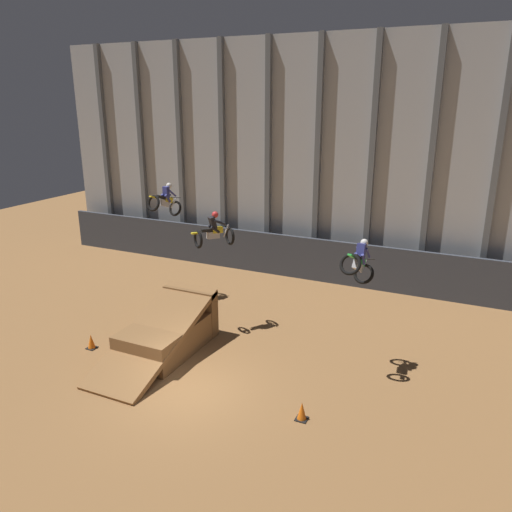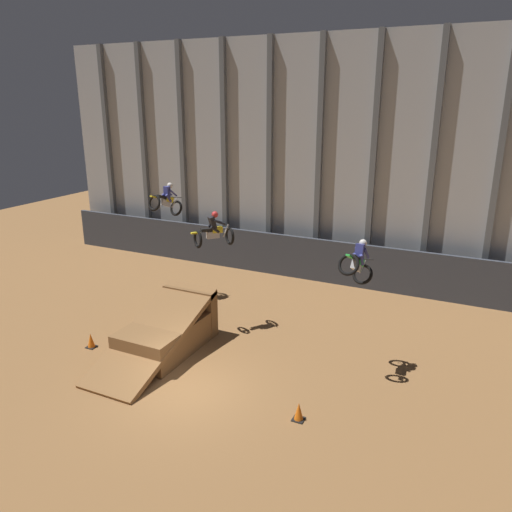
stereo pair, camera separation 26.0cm
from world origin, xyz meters
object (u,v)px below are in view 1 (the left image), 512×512
(rider_bike_right_air, at_px, (359,263))
(traffic_cone_arena_edge, at_px, (302,411))
(dirt_ramp, at_px, (169,332))
(rider_bike_left_air, at_px, (165,201))
(hay_bale_trackside, at_px, (173,300))
(traffic_cone_near_ramp, at_px, (91,342))
(rider_bike_center_air, at_px, (214,232))

(rider_bike_right_air, bearing_deg, traffic_cone_arena_edge, -90.31)
(dirt_ramp, xyz_separation_m, traffic_cone_arena_edge, (6.16, -2.09, -0.41))
(dirt_ramp, height_order, traffic_cone_arena_edge, dirt_ramp)
(dirt_ramp, xyz_separation_m, rider_bike_right_air, (6.75, 1.53, 3.26))
(rider_bike_left_air, bearing_deg, hay_bale_trackside, -37.77)
(dirt_ramp, xyz_separation_m, traffic_cone_near_ramp, (-2.71, -1.29, -0.41))
(traffic_cone_arena_edge, bearing_deg, traffic_cone_near_ramp, 174.86)
(rider_bike_left_air, xyz_separation_m, hay_bale_trackside, (0.63, -0.72, -4.47))
(rider_bike_right_air, bearing_deg, rider_bike_left_air, 173.12)
(rider_bike_center_air, height_order, rider_bike_right_air, rider_bike_center_air)
(hay_bale_trackside, bearing_deg, traffic_cone_near_ramp, -95.68)
(traffic_cone_near_ramp, bearing_deg, traffic_cone_arena_edge, -5.14)
(rider_bike_right_air, distance_m, traffic_cone_near_ramp, 10.53)
(rider_bike_right_air, bearing_deg, traffic_cone_near_ramp, -154.35)
(traffic_cone_near_ramp, bearing_deg, rider_bike_center_air, 48.16)
(rider_bike_center_air, bearing_deg, traffic_cone_near_ramp, -96.64)
(rider_bike_right_air, distance_m, traffic_cone_arena_edge, 5.19)
(rider_bike_right_air, bearing_deg, rider_bike_center_air, -179.83)
(dirt_ramp, height_order, rider_bike_center_air, rider_bike_center_air)
(traffic_cone_arena_edge, distance_m, hay_bale_trackside, 10.11)
(traffic_cone_near_ramp, xyz_separation_m, hay_bale_trackside, (0.48, 4.85, -0.00))
(rider_bike_left_air, distance_m, rider_bike_right_air, 10.03)
(rider_bike_right_air, relative_size, hay_bale_trackside, 1.64)
(rider_bike_left_air, bearing_deg, traffic_cone_near_ramp, -77.65)
(dirt_ramp, bearing_deg, traffic_cone_arena_edge, -18.75)
(dirt_ramp, xyz_separation_m, rider_bike_center_air, (0.67, 2.48, 3.41))
(rider_bike_left_air, distance_m, traffic_cone_arena_edge, 11.90)
(rider_bike_center_air, bearing_deg, rider_bike_left_air, -171.74)
(traffic_cone_arena_edge, bearing_deg, dirt_ramp, 161.25)
(rider_bike_center_air, bearing_deg, dirt_ramp, -69.91)
(traffic_cone_near_ramp, xyz_separation_m, traffic_cone_arena_edge, (8.87, -0.80, 0.00))
(dirt_ramp, height_order, hay_bale_trackside, dirt_ramp)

